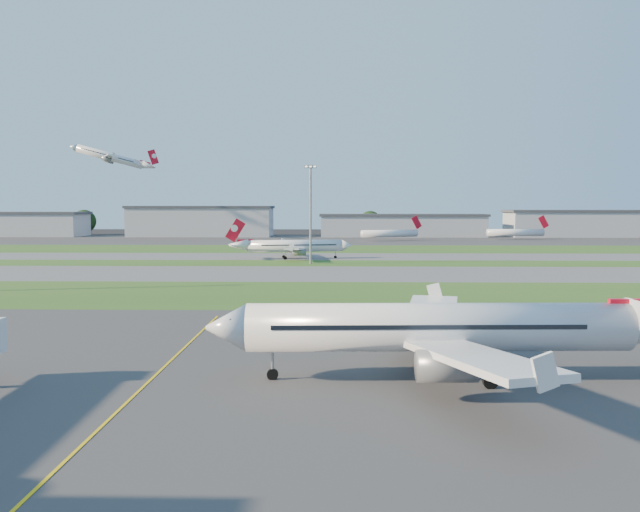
{
  "coord_description": "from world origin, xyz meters",
  "views": [
    {
      "loc": [
        21.01,
        -54.73,
        15.28
      ],
      "look_at": [
        18.78,
        47.67,
        7.0
      ],
      "focal_mm": 35.0,
      "sensor_mm": 36.0,
      "label": 1
    }
  ],
  "objects_px": {
    "airliner_taxiing": "(294,246)",
    "light_mast_centre": "(311,207)",
    "mini_jet_near": "(390,233)",
    "mini_jet_far": "(516,232)",
    "airliner_parked": "(442,329)"
  },
  "relations": [
    {
      "from": "airliner_parked",
      "to": "airliner_taxiing",
      "type": "relative_size",
      "value": 1.25
    },
    {
      "from": "airliner_taxiing",
      "to": "mini_jet_far",
      "type": "bearing_deg",
      "value": -141.42
    },
    {
      "from": "airliner_taxiing",
      "to": "light_mast_centre",
      "type": "distance_m",
      "value": 20.0
    },
    {
      "from": "airliner_parked",
      "to": "mini_jet_far",
      "type": "xyz_separation_m",
      "value": [
        72.59,
        228.16,
        -1.27
      ]
    },
    {
      "from": "airliner_taxiing",
      "to": "mini_jet_near",
      "type": "distance_m",
      "value": 99.59
    },
    {
      "from": "airliner_parked",
      "to": "airliner_taxiing",
      "type": "distance_m",
      "value": 126.12
    },
    {
      "from": "mini_jet_near",
      "to": "light_mast_centre",
      "type": "height_order",
      "value": "light_mast_centre"
    },
    {
      "from": "airliner_parked",
      "to": "airliner_taxiing",
      "type": "height_order",
      "value": "airliner_parked"
    },
    {
      "from": "airliner_parked",
      "to": "mini_jet_far",
      "type": "relative_size",
      "value": 1.45
    },
    {
      "from": "mini_jet_near",
      "to": "light_mast_centre",
      "type": "distance_m",
      "value": 113.46
    },
    {
      "from": "light_mast_centre",
      "to": "airliner_parked",
      "type": "bearing_deg",
      "value": -81.86
    },
    {
      "from": "light_mast_centre",
      "to": "mini_jet_near",
      "type": "bearing_deg",
      "value": 74.31
    },
    {
      "from": "airliner_taxiing",
      "to": "mini_jet_near",
      "type": "xyz_separation_m",
      "value": [
        35.81,
        92.93,
        -0.39
      ]
    },
    {
      "from": "mini_jet_far",
      "to": "light_mast_centre",
      "type": "bearing_deg",
      "value": -132.33
    },
    {
      "from": "airliner_taxiing",
      "to": "mini_jet_far",
      "type": "height_order",
      "value": "airliner_taxiing"
    }
  ]
}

